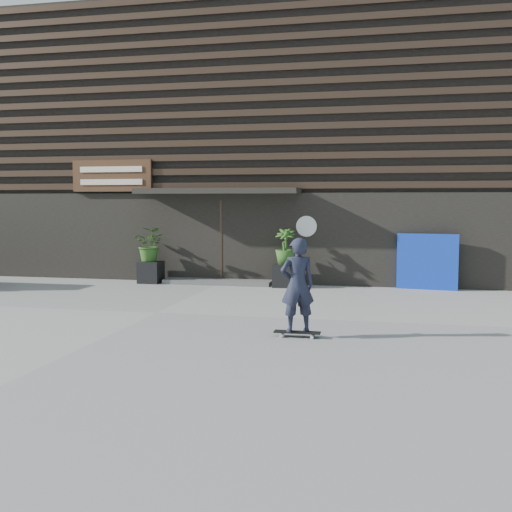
% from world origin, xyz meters
% --- Properties ---
extents(ground, '(80.00, 80.00, 0.00)m').
position_xyz_m(ground, '(0.00, 0.00, 0.00)').
color(ground, '#989590').
rests_on(ground, ground).
extents(entrance_step, '(3.00, 0.80, 0.12)m').
position_xyz_m(entrance_step, '(0.00, 4.60, 0.06)').
color(entrance_step, '#51514E').
rests_on(entrance_step, ground).
extents(planter_pot_left, '(0.60, 0.60, 0.60)m').
position_xyz_m(planter_pot_left, '(-1.90, 4.40, 0.30)').
color(planter_pot_left, black).
rests_on(planter_pot_left, ground).
extents(bamboo_left, '(0.86, 0.75, 0.96)m').
position_xyz_m(bamboo_left, '(-1.90, 4.40, 1.08)').
color(bamboo_left, '#2D591E').
rests_on(bamboo_left, planter_pot_left).
extents(planter_pot_right, '(0.60, 0.60, 0.60)m').
position_xyz_m(planter_pot_right, '(1.90, 4.40, 0.30)').
color(planter_pot_right, black).
rests_on(planter_pot_right, ground).
extents(bamboo_right, '(0.54, 0.54, 0.96)m').
position_xyz_m(bamboo_right, '(1.90, 4.40, 1.08)').
color(bamboo_right, '#2D591E').
rests_on(bamboo_right, planter_pot_right).
extents(blue_tarp, '(1.54, 0.32, 1.44)m').
position_xyz_m(blue_tarp, '(5.56, 4.70, 0.72)').
color(blue_tarp, '#0C2AA1').
rests_on(blue_tarp, ground).
extents(building, '(18.00, 11.00, 8.00)m').
position_xyz_m(building, '(-0.00, 9.96, 3.99)').
color(building, black).
rests_on(building, ground).
extents(skateboarder, '(0.78, 0.57, 1.67)m').
position_xyz_m(skateboarder, '(3.15, -1.65, 0.87)').
color(skateboarder, black).
rests_on(skateboarder, ground).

